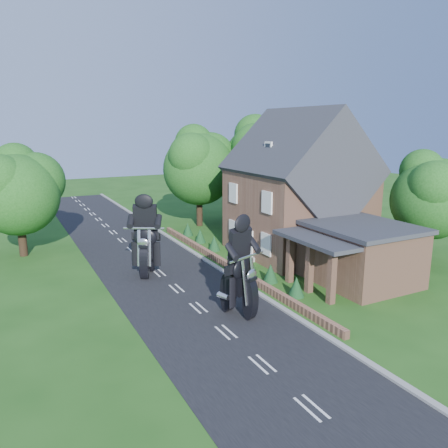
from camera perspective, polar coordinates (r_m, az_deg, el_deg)
name	(u,v)px	position (r m, az deg, el deg)	size (l,w,h in m)	color
ground	(198,308)	(22.41, -3.37, -10.90)	(120.00, 120.00, 0.00)	#1C4814
road	(198,308)	(22.40, -3.37, -10.88)	(7.00, 80.00, 0.02)	black
kerb	(260,294)	(23.97, 4.72, -9.15)	(0.30, 80.00, 0.12)	gray
garden_wall	(227,265)	(28.30, 0.46, -5.34)	(0.30, 22.00, 0.40)	#9B684F
house	(298,193)	(31.44, 9.67, 4.06)	(9.54, 8.64, 10.24)	#9B684F
annex	(359,253)	(26.55, 17.21, -3.61)	(7.05, 5.94, 3.44)	#9B684F
tree_annex_side	(435,192)	(31.95, 25.80, 3.75)	(5.64, 5.20, 7.48)	black
tree_house_right	(340,173)	(37.24, 14.93, 6.45)	(6.51, 6.00, 8.40)	black
tree_behind_house	(265,156)	(41.62, 5.41, 8.87)	(7.81, 7.20, 10.08)	black
tree_behind_left	(203,163)	(39.63, -2.80, 8.01)	(6.94, 6.40, 9.16)	black
tree_far_road	(23,187)	(33.19, -24.78, 4.40)	(6.08, 5.60, 7.84)	black
shrub_a	(296,287)	(23.91, 9.41, -8.08)	(0.90, 0.90, 1.10)	#103318
shrub_b	(270,273)	(25.82, 6.09, -6.39)	(0.90, 0.90, 1.10)	#103318
shrub_c	(249,262)	(27.83, 3.25, -4.92)	(0.90, 0.90, 1.10)	#103318
shrub_d	(214,243)	(32.06, -1.30, -2.52)	(0.90, 0.90, 1.10)	#103318
shrub_e	(200,236)	(34.25, -3.14, -1.54)	(0.90, 0.90, 1.10)	#103318
shrub_f	(188,229)	(36.48, -4.75, -0.68)	(0.90, 0.90, 1.10)	#103318
motorcycle_lead	(239,301)	(21.30, 1.98, -9.99)	(0.41, 1.61, 1.50)	black
motorcycle_follow	(147,264)	(27.10, -10.02, -5.12)	(0.41, 1.63, 1.52)	black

